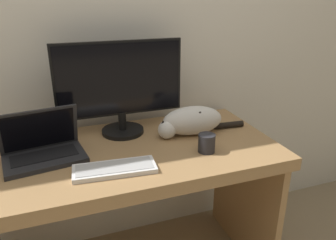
% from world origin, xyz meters
% --- Properties ---
extents(wall_back, '(6.40, 0.06, 2.60)m').
position_xyz_m(wall_back, '(0.00, 0.75, 1.30)').
color(wall_back, silver).
rests_on(wall_back, ground_plane).
extents(desk, '(1.42, 0.69, 0.77)m').
position_xyz_m(desk, '(0.00, 0.35, 0.61)').
color(desk, '#A37A4C').
rests_on(desk, ground_plane).
extents(monitor, '(0.63, 0.21, 0.47)m').
position_xyz_m(monitor, '(0.03, 0.54, 1.02)').
color(monitor, black).
rests_on(monitor, desk).
extents(laptop, '(0.36, 0.26, 0.22)m').
position_xyz_m(laptop, '(-0.35, 0.38, 0.82)').
color(laptop, '#232326').
rests_on(laptop, desk).
extents(external_keyboard, '(0.34, 0.16, 0.02)m').
position_xyz_m(external_keyboard, '(-0.08, 0.17, 0.78)').
color(external_keyboard, white).
rests_on(external_keyboard, desk).
extents(cat, '(0.48, 0.17, 0.15)m').
position_xyz_m(cat, '(0.36, 0.41, 0.85)').
color(cat, silver).
rests_on(cat, desk).
extents(coffee_mug, '(0.08, 0.08, 0.08)m').
position_xyz_m(coffee_mug, '(0.34, 0.20, 0.82)').
color(coffee_mug, '#232328').
rests_on(coffee_mug, desk).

